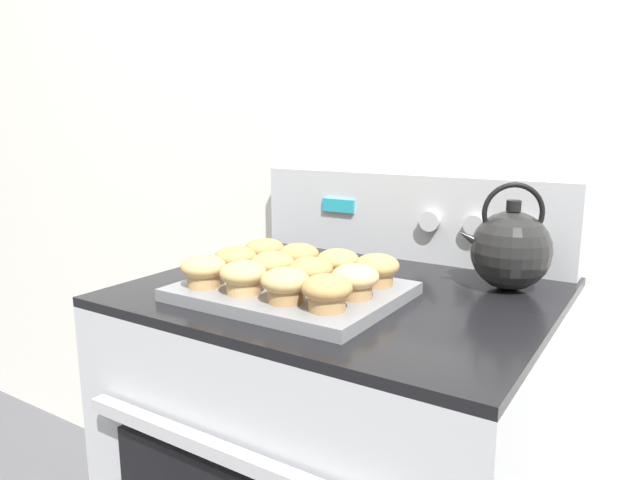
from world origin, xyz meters
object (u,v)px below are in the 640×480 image
(muffin_r2_c3, at_px, (377,269))
(muffin_pan, at_px, (292,291))
(muffin_r0_c0, at_px, (204,270))
(muffin_r0_c3, at_px, (327,291))
(muffin_r1_c3, at_px, (355,280))
(muffin_r2_c2, at_px, (336,263))
(muffin_r0_c1, at_px, (243,276))
(muffin_r1_c0, at_px, (236,260))
(muffin_r1_c2, at_px, (310,272))
(muffin_r0_c2, at_px, (284,284))
(muffin_r2_c1, at_px, (298,257))
(muffin_r1_c1, at_px, (272,266))
(tea_kettle, at_px, (510,249))
(muffin_r2_c0, at_px, (265,251))

(muffin_r2_c3, bearing_deg, muffin_pan, -145.76)
(muffin_r0_c0, bearing_deg, muffin_r0_c3, 1.25)
(muffin_r1_c3, height_order, muffin_r2_c2, same)
(muffin_r0_c1, relative_size, muffin_r1_c0, 1.00)
(muffin_r1_c2, relative_size, muffin_r1_c3, 1.00)
(muffin_r0_c2, relative_size, muffin_r2_c1, 1.00)
(muffin_r0_c0, height_order, muffin_r2_c2, same)
(muffin_r0_c2, bearing_deg, muffin_r0_c1, 179.73)
(muffin_r1_c3, distance_m, muffin_r2_c1, 0.20)
(muffin_r1_c0, xyz_separation_m, muffin_r2_c1, (0.09, 0.09, 0.00))
(muffin_r1_c1, height_order, muffin_r1_c2, same)
(muffin_r1_c3, bearing_deg, muffin_r1_c1, 179.78)
(muffin_r0_c3, relative_size, muffin_r1_c0, 1.00)
(muffin_r0_c0, height_order, muffin_r0_c1, same)
(muffin_r2_c2, distance_m, tea_kettle, 0.33)
(muffin_r2_c0, distance_m, muffin_r2_c1, 0.09)
(muffin_r1_c3, distance_m, muffin_r2_c2, 0.12)
(muffin_r0_c2, distance_m, muffin_r2_c1, 0.19)
(muffin_r2_c0, distance_m, muffin_r2_c3, 0.26)
(muffin_r1_c3, relative_size, muffin_r2_c2, 1.00)
(muffin_pan, relative_size, muffin_r0_c0, 4.72)
(muffin_r1_c3, bearing_deg, muffin_r0_c1, -154.50)
(muffin_r1_c0, height_order, muffin_r1_c3, same)
(muffin_r1_c2, relative_size, muffin_r2_c1, 1.00)
(muffin_r0_c2, height_order, muffin_r0_c3, same)
(muffin_r0_c3, xyz_separation_m, muffin_r1_c2, (-0.09, 0.08, 0.00))
(muffin_r0_c0, distance_m, muffin_r1_c0, 0.09)
(muffin_r0_c3, height_order, muffin_r1_c0, same)
(muffin_r0_c1, height_order, muffin_r0_c3, same)
(muffin_r0_c0, height_order, muffin_r1_c2, same)
(muffin_r1_c2, height_order, tea_kettle, tea_kettle)
(muffin_r0_c0, relative_size, muffin_r2_c1, 1.00)
(muffin_r2_c0, bearing_deg, muffin_r2_c1, -1.81)
(muffin_r0_c3, bearing_deg, muffin_r0_c0, -178.75)
(muffin_r2_c1, distance_m, muffin_r2_c2, 0.09)
(muffin_pan, relative_size, muffin_r0_c3, 4.72)
(muffin_r1_c2, distance_m, tea_kettle, 0.38)
(muffin_pan, xyz_separation_m, muffin_r1_c1, (-0.04, -0.00, 0.04))
(muffin_r0_c2, height_order, muffin_r2_c1, same)
(muffin_r0_c2, distance_m, muffin_r2_c2, 0.17)
(muffin_r1_c0, relative_size, muffin_r2_c3, 1.00)
(muffin_r1_c2, bearing_deg, tea_kettle, 43.77)
(muffin_r0_c1, xyz_separation_m, muffin_r2_c3, (0.17, 0.17, 0.00))
(muffin_r0_c1, relative_size, muffin_r2_c1, 1.00)
(muffin_r0_c0, relative_size, muffin_r1_c2, 1.00)
(muffin_r0_c3, relative_size, muffin_r1_c1, 1.00)
(muffin_pan, height_order, muffin_r1_c2, muffin_r1_c2)
(muffin_r1_c3, bearing_deg, muffin_r2_c0, 160.97)
(muffin_r0_c1, xyz_separation_m, muffin_r2_c2, (0.08, 0.17, 0.00))
(muffin_r2_c1, bearing_deg, muffin_r2_c3, 0.23)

